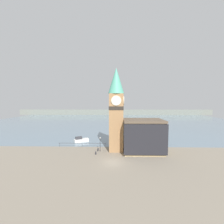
{
  "coord_description": "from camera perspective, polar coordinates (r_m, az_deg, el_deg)",
  "views": [
    {
      "loc": [
        0.52,
        -30.0,
        12.55
      ],
      "look_at": [
        -0.28,
        5.78,
        10.04
      ],
      "focal_mm": 24.0,
      "sensor_mm": 36.0,
      "label": 1
    }
  ],
  "objects": [
    {
      "name": "boat_near",
      "position": [
        48.15,
        -11.79,
        -10.37
      ],
      "size": [
        4.59,
        3.5,
        1.73
      ],
      "rotation": [
        0.0,
        0.0,
        0.51
      ],
      "color": "silver",
      "rests_on": "water"
    },
    {
      "name": "pier_building",
      "position": [
        38.29,
        11.73,
        -8.84
      ],
      "size": [
        9.87,
        7.5,
        8.13
      ],
      "color": "tan",
      "rests_on": "ground_plane"
    },
    {
      "name": "ground_plane",
      "position": [
        32.52,
        0.28,
        -18.69
      ],
      "size": [
        160.0,
        160.0,
        0.0
      ],
      "primitive_type": "plane",
      "color": "gray"
    },
    {
      "name": "far_shoreline",
      "position": [
        141.0,
        1.06,
        -0.08
      ],
      "size": [
        180.0,
        3.0,
        5.0
      ],
      "color": "gray",
      "rests_on": "water"
    },
    {
      "name": "mooring_bollard_near",
      "position": [
        36.99,
        -6.2,
        -15.19
      ],
      "size": [
        0.35,
        0.35,
        0.74
      ],
      "color": "#2D2D33",
      "rests_on": "ground_plane"
    },
    {
      "name": "mooring_bollard_far",
      "position": [
        39.32,
        -5.39,
        -14.03
      ],
      "size": [
        0.36,
        0.36,
        0.72
      ],
      "color": "#2D2D33",
      "rests_on": "ground_plane"
    },
    {
      "name": "pier_railing",
      "position": [
        43.01,
        -11.29,
        -11.69
      ],
      "size": [
        13.21,
        0.08,
        1.09
      ],
      "color": "#333338",
      "rests_on": "ground_plane"
    },
    {
      "name": "water",
      "position": [
        101.43,
        0.97,
        -3.1
      ],
      "size": [
        160.0,
        120.0,
        0.0
      ],
      "color": "slate",
      "rests_on": "ground_plane"
    },
    {
      "name": "clock_tower",
      "position": [
        37.73,
        1.6,
        1.84
      ],
      "size": [
        4.02,
        4.02,
        20.91
      ],
      "color": "#9E754C",
      "rests_on": "ground_plane"
    },
    {
      "name": "lamp_post",
      "position": [
        38.32,
        -4.54,
        -11.11
      ],
      "size": [
        0.32,
        0.32,
        3.62
      ],
      "color": "black",
      "rests_on": "ground_plane"
    }
  ]
}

